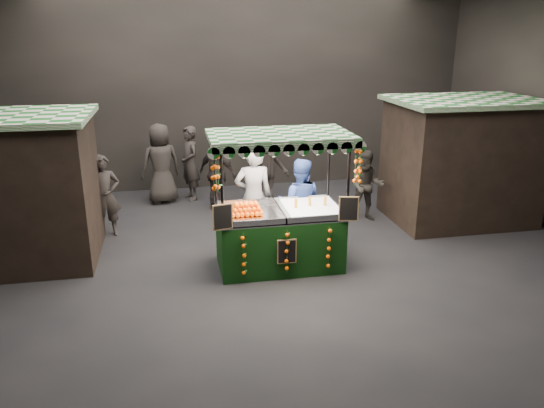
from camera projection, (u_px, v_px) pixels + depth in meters
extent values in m
plane|color=black|center=(270.00, 263.00, 9.32)|extent=(12.00, 12.00, 0.00)
cube|color=black|center=(232.00, 90.00, 13.19)|extent=(12.00, 0.10, 5.00)
cube|color=black|center=(397.00, 232.00, 3.88)|extent=(12.00, 0.10, 5.00)
cube|color=black|center=(8.00, 193.00, 9.05)|extent=(2.80, 2.00, 2.50)
cube|color=black|center=(460.00, 163.00, 11.13)|extent=(2.80, 2.00, 2.50)
cube|color=#125318|center=(467.00, 101.00, 10.72)|extent=(3.00, 2.20, 0.10)
cube|color=black|center=(279.00, 240.00, 9.07)|extent=(2.08, 1.13, 0.94)
cube|color=silver|center=(279.00, 213.00, 8.92)|extent=(2.08, 1.13, 0.04)
cylinder|color=black|center=(223.00, 219.00, 8.18)|extent=(0.05, 0.05, 2.27)
cylinder|color=black|center=(347.00, 210.00, 8.55)|extent=(0.05, 0.05, 2.27)
cylinder|color=black|center=(216.00, 198.00, 9.18)|extent=(0.05, 0.05, 2.27)
cylinder|color=black|center=(328.00, 192.00, 9.55)|extent=(0.05, 0.05, 2.27)
cube|color=#125318|center=(280.00, 135.00, 8.49)|extent=(2.31, 1.37, 0.08)
cube|color=white|center=(312.00, 208.00, 9.00)|extent=(0.93, 1.02, 0.08)
cube|color=black|center=(223.00, 217.00, 8.11)|extent=(0.32, 0.09, 0.42)
cube|color=black|center=(349.00, 209.00, 8.48)|extent=(0.32, 0.09, 0.42)
cube|color=black|center=(287.00, 252.00, 8.49)|extent=(0.32, 0.02, 0.42)
imported|color=gray|center=(253.00, 197.00, 9.80)|extent=(0.71, 0.47, 1.94)
imported|color=navy|center=(299.00, 204.00, 9.76)|extent=(0.99, 0.87, 1.71)
imported|color=#2C2624|center=(105.00, 196.00, 10.32)|extent=(0.68, 0.52, 1.64)
imported|color=#2B2723|center=(366.00, 186.00, 11.20)|extent=(0.90, 0.80, 1.53)
imported|color=black|center=(218.00, 174.00, 11.80)|extent=(1.01, 1.00, 1.72)
imported|color=black|center=(269.00, 167.00, 12.35)|extent=(1.28, 1.04, 1.73)
imported|color=#2C2824|center=(161.00, 164.00, 12.32)|extent=(1.07, 0.86, 1.89)
imported|color=black|center=(431.00, 161.00, 12.58)|extent=(1.55, 1.68, 1.87)
imported|color=#2E2825|center=(190.00, 163.00, 12.58)|extent=(0.63, 0.76, 1.78)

